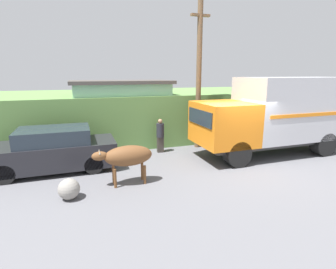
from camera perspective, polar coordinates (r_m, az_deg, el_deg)
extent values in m
plane|color=slate|center=(10.83, 15.53, -6.43)|extent=(60.00, 60.00, 0.00)
cube|color=#608C47|center=(16.35, 2.43, 5.07)|extent=(32.00, 6.77, 2.51)
cube|color=#8CC69E|center=(13.43, -9.93, 4.32)|extent=(4.53, 2.40, 3.05)
cube|color=#4C4742|center=(13.29, -10.21, 11.18)|extent=(4.83, 2.70, 0.16)
cube|color=#2D2D2D|center=(12.60, 21.44, -1.24)|extent=(6.49, 1.90, 0.18)
cube|color=orange|center=(10.98, 11.96, 2.40)|extent=(2.12, 2.37, 1.70)
cube|color=#232D38|center=(10.41, 6.92, 3.74)|extent=(0.04, 2.02, 0.60)
cube|color=#BCBCC1|center=(13.06, 25.53, 5.27)|extent=(4.94, 2.37, 2.69)
cube|color=orange|center=(12.26, 29.36, 3.80)|extent=(4.44, 0.03, 0.14)
cylinder|color=black|center=(10.51, 14.77, -4.00)|extent=(1.03, 0.52, 1.03)
cylinder|color=black|center=(13.42, 30.65, -1.74)|extent=(1.03, 0.52, 1.03)
ellipsoid|color=brown|center=(8.54, -8.59, -4.59)|extent=(1.55, 0.67, 0.67)
ellipsoid|color=brown|center=(8.41, -14.65, -4.56)|extent=(0.50, 0.29, 0.29)
cone|color=#B7AD93|center=(8.26, -14.64, -3.83)|extent=(0.06, 0.06, 0.11)
cone|color=#B7AD93|center=(8.48, -14.77, -3.40)|extent=(0.06, 0.06, 0.11)
cylinder|color=brown|center=(8.52, -11.42, -9.37)|extent=(0.09, 0.09, 0.62)
cylinder|color=brown|center=(8.86, -11.75, -8.49)|extent=(0.09, 0.09, 0.62)
cylinder|color=brown|center=(8.68, -5.07, -8.72)|extent=(0.09, 0.09, 0.62)
cylinder|color=brown|center=(9.01, -5.65, -7.89)|extent=(0.09, 0.09, 0.62)
cube|color=#232328|center=(10.58, -23.84, -4.01)|extent=(4.52, 1.84, 0.88)
cube|color=#232D38|center=(10.39, -23.58, -0.21)|extent=(2.49, 1.69, 0.54)
cylinder|color=black|center=(10.17, -31.95, -7.31)|extent=(0.66, 0.29, 0.66)
cylinder|color=black|center=(9.88, -15.87, -6.31)|extent=(0.66, 0.29, 0.66)
cube|color=#38332D|center=(12.02, -1.68, -2.20)|extent=(0.31, 0.21, 0.72)
cylinder|color=#26262D|center=(11.86, -1.70, 0.93)|extent=(0.37, 0.37, 0.63)
sphere|color=#A87A56|center=(11.78, -1.72, 2.91)|extent=(0.21, 0.21, 0.21)
cylinder|color=brown|center=(12.58, 6.71, 12.62)|extent=(0.24, 0.24, 6.89)
cube|color=brown|center=(12.84, 7.05, 24.38)|extent=(0.90, 0.19, 0.10)
sphere|color=gray|center=(8.17, -20.75, -11.03)|extent=(0.61, 0.61, 0.61)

